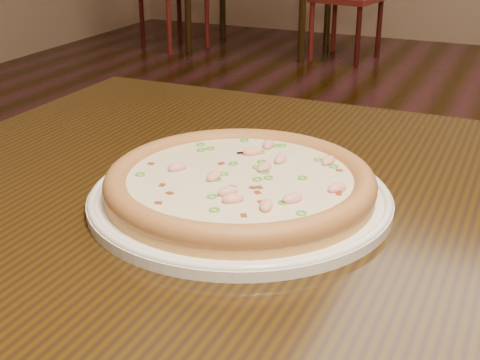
% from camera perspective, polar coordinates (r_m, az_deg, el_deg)
% --- Properties ---
extents(hero_table, '(1.20, 0.80, 0.75)m').
position_cam_1_polar(hero_table, '(0.84, 8.99, -8.21)').
color(hero_table, black).
rests_on(hero_table, ground).
extents(plate, '(0.35, 0.35, 0.02)m').
position_cam_1_polar(plate, '(0.78, 0.00, -1.43)').
color(plate, white).
rests_on(plate, hero_table).
extents(pizza, '(0.32, 0.32, 0.03)m').
position_cam_1_polar(pizza, '(0.78, 0.02, -0.20)').
color(pizza, tan).
rests_on(pizza, plate).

